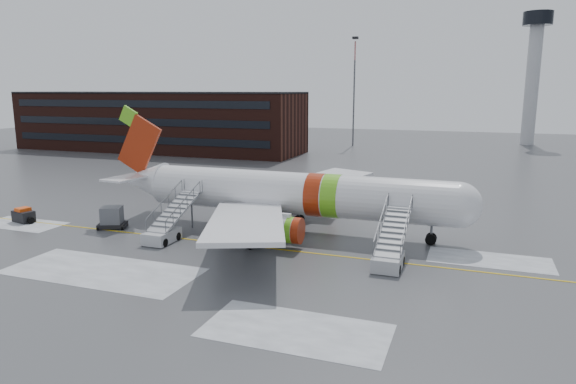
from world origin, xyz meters
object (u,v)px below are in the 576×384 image
at_px(airliner, 286,194).
at_px(airstair_fwd, 390,251).
at_px(airstair_aft, 167,228).
at_px(uld_container, 112,218).
at_px(baggage_tractor, 24,216).
at_px(pushback_tug, 246,238).

xyz_separation_m(airliner, airstair_fwd, (10.54, -6.54, -2.35)).
bearing_deg(airstair_aft, airstair_fwd, 0.00).
relative_size(uld_container, baggage_tractor, 1.03).
xyz_separation_m(pushback_tug, baggage_tractor, (-23.59, -0.43, 0.01)).
xyz_separation_m(airliner, pushback_tug, (-1.42, -5.65, -2.81)).
height_order(pushback_tug, baggage_tractor, baggage_tractor).
height_order(airstair_aft, uld_container, airstair_aft).
bearing_deg(airstair_fwd, airliner, 148.21).
height_order(airstair_fwd, uld_container, airstair_fwd).
bearing_deg(airstair_fwd, pushback_tug, 175.77).
xyz_separation_m(airstair_aft, baggage_tractor, (-16.54, 0.45, -0.45)).
xyz_separation_m(pushback_tug, uld_container, (-14.04, 0.75, 0.34)).
relative_size(airstair_fwd, airstair_aft, 1.00).
bearing_deg(uld_container, baggage_tractor, -172.95).
bearing_deg(pushback_tug, baggage_tractor, -178.95).
bearing_deg(airstair_aft, airliner, 37.65).
height_order(uld_container, baggage_tractor, uld_container).
xyz_separation_m(airstair_aft, uld_container, (-6.98, 1.64, -0.12)).
distance_m(uld_container, baggage_tractor, 9.63).
xyz_separation_m(airliner, airstair_aft, (-8.47, -6.54, -2.35)).
bearing_deg(uld_container, airliner, 17.59).
distance_m(pushback_tug, uld_container, 14.06).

